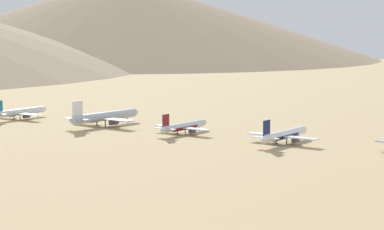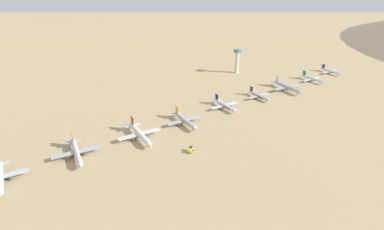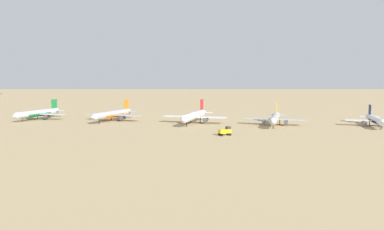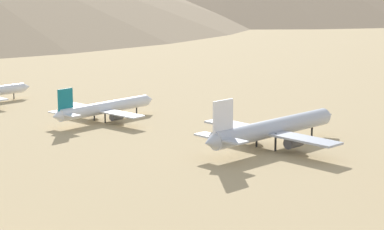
% 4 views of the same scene
% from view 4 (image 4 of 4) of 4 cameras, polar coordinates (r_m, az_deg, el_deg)
% --- Properties ---
extents(parked_jet_6, '(43.99, 35.95, 12.71)m').
position_cam_4_polar(parked_jet_6, '(158.06, 6.51, -1.10)').
color(parked_jet_6, '#B2B7C1').
rests_on(parked_jet_6, ground).
extents(parked_jet_7, '(35.02, 28.50, 10.09)m').
position_cam_4_polar(parked_jet_7, '(187.70, -7.10, 0.56)').
color(parked_jet_7, silver).
rests_on(parked_jet_7, ground).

